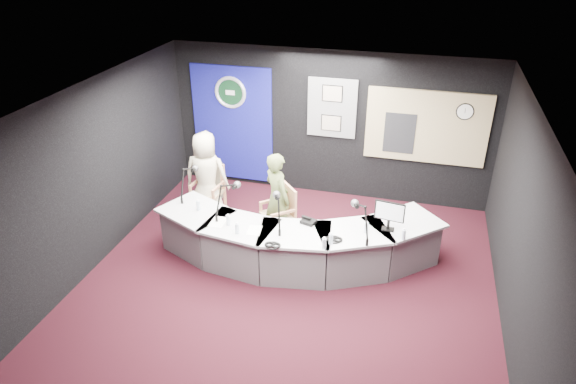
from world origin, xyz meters
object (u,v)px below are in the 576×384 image
(person_woman, at_px, (277,198))
(broadcast_desk, at_px, (293,242))
(armchair_left, at_px, (208,192))
(person_man, at_px, (206,175))
(armchair_right, at_px, (277,216))

(person_woman, bearing_deg, broadcast_desk, 168.02)
(broadcast_desk, distance_m, armchair_left, 2.11)
(person_woman, bearing_deg, person_man, 24.12)
(armchair_left, xyz_separation_m, person_woman, (1.43, -0.45, 0.31))
(armchair_left, relative_size, person_woman, 0.60)
(broadcast_desk, distance_m, armchair_right, 0.70)
(person_man, bearing_deg, person_woman, 156.26)
(armchair_right, distance_m, person_woman, 0.34)
(broadcast_desk, relative_size, armchair_right, 5.02)
(broadcast_desk, height_order, armchair_right, armchair_right)
(broadcast_desk, height_order, person_man, person_man)
(broadcast_desk, xyz_separation_m, armchair_left, (-1.85, 1.02, 0.10))
(broadcast_desk, bearing_deg, armchair_left, 151.15)
(person_man, distance_m, person_woman, 1.50)
(armchair_right, bearing_deg, broadcast_desk, -4.46)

